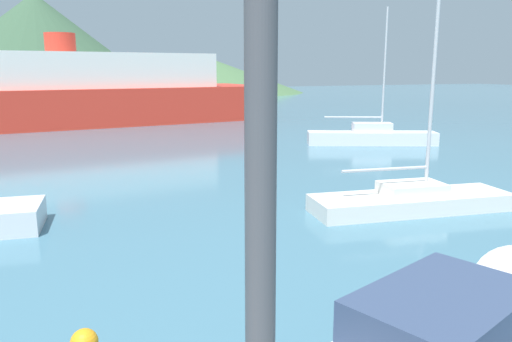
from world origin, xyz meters
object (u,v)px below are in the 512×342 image
(motorboat_near, at_px, (473,333))
(sailboat_outer, at_px, (372,136))
(sailboat_inner, at_px, (411,199))
(ferry_distant, at_px, (64,93))

(motorboat_near, distance_m, sailboat_outer, 23.79)
(motorboat_near, relative_size, sailboat_inner, 0.80)
(sailboat_inner, xyz_separation_m, sailboat_outer, (7.56, 12.87, 0.13))
(sailboat_inner, xyz_separation_m, ferry_distant, (-9.56, 32.68, 2.21))
(motorboat_near, bearing_deg, sailboat_outer, 38.82)
(motorboat_near, xyz_separation_m, sailboat_outer, (12.46, 20.26, 0.05))
(sailboat_inner, bearing_deg, ferry_distant, 114.63)
(motorboat_near, relative_size, ferry_distant, 0.20)
(sailboat_outer, bearing_deg, motorboat_near, -97.79)
(ferry_distant, bearing_deg, sailboat_inner, -79.99)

